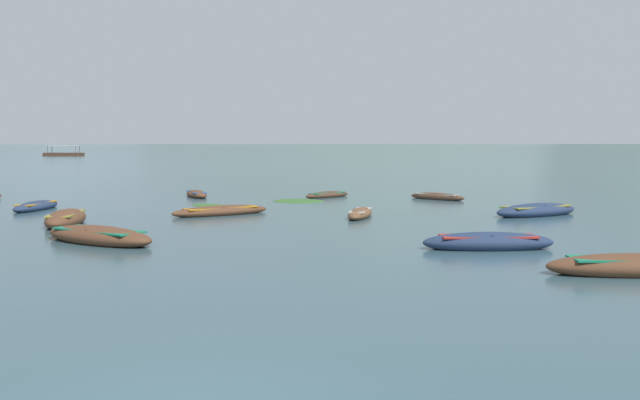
{
  "coord_description": "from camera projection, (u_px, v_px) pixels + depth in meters",
  "views": [
    {
      "loc": [
        1.66,
        -7.66,
        3.11
      ],
      "look_at": [
        0.91,
        25.02,
        0.35
      ],
      "focal_mm": 38.76,
      "sensor_mm": 36.0,
      "label": 1
    }
  ],
  "objects": [
    {
      "name": "mountain_1",
      "position": [
        43.0,
        99.0,
        2313.99
      ],
      "size": [
        1088.61,
        1088.61,
        292.13
      ],
      "primitive_type": "cone",
      "color": "slate",
      "rests_on": "ground"
    },
    {
      "name": "mountain_3",
      "position": [
        637.0,
        82.0,
        2244.24
      ],
      "size": [
        1357.63,
        1357.63,
        395.65
      ],
      "primitive_type": "cone",
      "color": "#56665B",
      "rests_on": "ground"
    },
    {
      "name": "rowboat_1",
      "position": [
        327.0,
        195.0,
        38.8
      ],
      "size": [
        2.86,
        2.88,
        0.42
      ],
      "color": "#4C3323",
      "rests_on": "ground"
    },
    {
      "name": "mountain_2",
      "position": [
        370.0,
        71.0,
        2648.33
      ],
      "size": [
        2085.99,
        2085.99,
        547.19
      ],
      "primitive_type": "cone",
      "color": "slate",
      "rests_on": "ground"
    },
    {
      "name": "ferry_0",
      "position": [
        64.0,
        154.0,
        152.59
      ],
      "size": [
        8.2,
        3.14,
        2.54
      ],
      "color": "#4C3323",
      "rests_on": "ground"
    },
    {
      "name": "rowboat_2",
      "position": [
        99.0,
        236.0,
        21.34
      ],
      "size": [
        4.55,
        3.6,
        0.65
      ],
      "color": "brown",
      "rests_on": "ground"
    },
    {
      "name": "ground_plane",
      "position": [
        335.0,
        143.0,
        1502.24
      ],
      "size": [
        6000.0,
        6000.0,
        0.0
      ],
      "primitive_type": "plane",
      "color": "#385660"
    },
    {
      "name": "weed_patch_1",
      "position": [
        298.0,
        201.0,
        36.21
      ],
      "size": [
        3.82,
        3.83,
        0.14
      ],
      "primitive_type": "ellipsoid",
      "rotation": [
        0.0,
        0.0,
        2.32
      ],
      "color": "#38662D",
      "rests_on": "ground"
    },
    {
      "name": "rowboat_9",
      "position": [
        221.0,
        211.0,
        29.45
      ],
      "size": [
        4.26,
        3.46,
        0.51
      ],
      "color": "brown",
      "rests_on": "ground"
    },
    {
      "name": "rowboat_3",
      "position": [
        638.0,
        266.0,
        16.21
      ],
      "size": [
        4.35,
        1.29,
        0.62
      ],
      "color": "brown",
      "rests_on": "ground"
    },
    {
      "name": "weed_patch_0",
      "position": [
        533.0,
        209.0,
        31.99
      ],
      "size": [
        4.09,
        4.14,
        0.14
      ],
      "primitive_type": "ellipsoid",
      "rotation": [
        0.0,
        0.0,
        2.32
      ],
      "color": "#38662D",
      "rests_on": "ground"
    },
    {
      "name": "rowboat_11",
      "position": [
        66.0,
        219.0,
        25.91
      ],
      "size": [
        1.75,
        3.84,
        0.72
      ],
      "color": "brown",
      "rests_on": "ground"
    },
    {
      "name": "rowboat_0",
      "position": [
        536.0,
        211.0,
        29.23
      ],
      "size": [
        4.44,
        3.4,
        0.65
      ],
      "color": "navy",
      "rests_on": "ground"
    },
    {
      "name": "rowboat_4",
      "position": [
        196.0,
        194.0,
        39.1
      ],
      "size": [
        2.15,
        3.41,
        0.47
      ],
      "color": "brown",
      "rests_on": "ground"
    },
    {
      "name": "rowboat_6",
      "position": [
        437.0,
        197.0,
        37.32
      ],
      "size": [
        3.06,
        2.83,
        0.46
      ],
      "color": "#4C3323",
      "rests_on": "ground"
    },
    {
      "name": "rowboat_12",
      "position": [
        488.0,
        242.0,
        20.09
      ],
      "size": [
        3.92,
        1.41,
        0.61
      ],
      "color": "navy",
      "rests_on": "ground"
    },
    {
      "name": "weed_patch_2",
      "position": [
        211.0,
        206.0,
        33.57
      ],
      "size": [
        2.86,
        2.89,
        0.14
      ],
      "primitive_type": "ellipsoid",
      "rotation": [
        0.0,
        0.0,
        2.34
      ],
      "color": "#38662D",
      "rests_on": "ground"
    },
    {
      "name": "rowboat_10",
      "position": [
        36.0,
        206.0,
        31.69
      ],
      "size": [
        1.26,
        3.72,
        0.5
      ],
      "color": "navy",
      "rests_on": "ground"
    },
    {
      "name": "rowboat_5",
      "position": [
        360.0,
        214.0,
        28.55
      ],
      "size": [
        1.49,
        3.31,
        0.48
      ],
      "color": "brown",
      "rests_on": "ground"
    }
  ]
}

